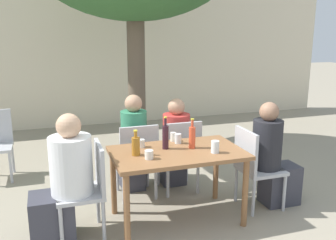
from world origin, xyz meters
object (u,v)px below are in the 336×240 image
object	(u,v)px
drinking_glass_4	(215,147)
patio_chair_0	(89,185)
drinking_glass_0	(141,143)
patio_chair_3	(180,152)
person_seated_0	(63,184)
drinking_glass_1	(173,137)
person_seated_2	(133,149)
drinking_glass_3	(178,139)
amber_bottle_2	(136,146)
wine_bottle_1	(165,136)
patio_chair_1	(254,164)
drinking_glass_2	(149,155)
dining_table_front	(177,160)
person_seated_1	(273,160)
soda_bottle_0	(192,137)
person_seated_3	(174,147)
patio_chair_2	(137,157)

from	to	relation	value
drinking_glass_4	patio_chair_0	bearing A→B (deg)	172.12
patio_chair_0	drinking_glass_0	world-z (taller)	patio_chair_0
patio_chair_3	person_seated_0	size ratio (longest dim) A/B	0.74
patio_chair_3	drinking_glass_1	xyz separation A→B (m)	(-0.19, -0.30, 0.29)
person_seated_0	person_seated_2	xyz separation A→B (m)	(0.86, 0.87, -0.02)
patio_chair_3	drinking_glass_3	bearing A→B (deg)	66.28
amber_bottle_2	drinking_glass_1	bearing A→B (deg)	33.60
wine_bottle_1	drinking_glass_0	distance (m)	0.27
patio_chair_1	drinking_glass_2	xyz separation A→B (m)	(-1.22, -0.14, 0.28)
patio_chair_0	patio_chair_1	bearing A→B (deg)	90.00
patio_chair_1	drinking_glass_1	size ratio (longest dim) A/B	9.24
dining_table_front	patio_chair_1	distance (m)	0.90
person_seated_1	soda_bottle_0	xyz separation A→B (m)	(-0.95, 0.04, 0.34)
patio_chair_0	person_seated_3	xyz separation A→B (m)	(1.15, 0.87, -0.01)
person_seated_3	soda_bottle_0	distance (m)	0.91
person_seated_0	drinking_glass_0	distance (m)	0.87
patio_chair_2	drinking_glass_4	bearing A→B (deg)	126.82
patio_chair_3	drinking_glass_3	world-z (taller)	patio_chair_3
patio_chair_0	person_seated_2	xyz separation A→B (m)	(0.63, 0.87, 0.02)
person_seated_3	patio_chair_3	bearing A→B (deg)	90.00
drinking_glass_1	drinking_glass_4	size ratio (longest dim) A/B	0.79
patio_chair_3	drinking_glass_0	xyz separation A→B (m)	(-0.58, -0.40, 0.28)
patio_chair_2	person_seated_2	world-z (taller)	person_seated_2
amber_bottle_2	drinking_glass_2	bearing A→B (deg)	-57.34
soda_bottle_0	person_seated_2	bearing A→B (deg)	118.03
drinking_glass_1	patio_chair_1	bearing A→B (deg)	-22.10
patio_chair_1	person_seated_1	size ratio (longest dim) A/B	0.76
person_seated_3	drinking_glass_3	world-z (taller)	person_seated_3
drinking_glass_1	drinking_glass_3	distance (m)	0.10
soda_bottle_0	drinking_glass_0	bearing A→B (deg)	159.03
patio_chair_0	person_seated_1	size ratio (longest dim) A/B	0.76
patio_chair_2	drinking_glass_3	bearing A→B (deg)	132.47
patio_chair_2	patio_chair_0	bearing A→B (deg)	45.06
soda_bottle_0	patio_chair_3	bearing A→B (deg)	81.41
patio_chair_0	amber_bottle_2	world-z (taller)	amber_bottle_2
dining_table_front	patio_chair_0	size ratio (longest dim) A/B	1.46
patio_chair_3	soda_bottle_0	size ratio (longest dim) A/B	2.90
patio_chair_2	drinking_glass_4	world-z (taller)	patio_chair_2
wine_bottle_1	drinking_glass_1	xyz separation A→B (m)	(0.16, 0.23, -0.08)
person_seated_1	wine_bottle_1	xyz separation A→B (m)	(-1.22, 0.11, 0.35)
dining_table_front	person_seated_1	bearing A→B (deg)	-0.00
patio_chair_1	person_seated_2	xyz separation A→B (m)	(-1.15, 0.87, 0.02)
person_seated_2	amber_bottle_2	world-z (taller)	person_seated_2
patio_chair_0	patio_chair_2	bearing A→B (deg)	135.06
person_seated_0	amber_bottle_2	world-z (taller)	person_seated_0
patio_chair_0	drinking_glass_4	world-z (taller)	patio_chair_0
person_seated_3	drinking_glass_3	bearing A→B (deg)	74.81
patio_chair_2	drinking_glass_0	bearing A→B (deg)	82.91
person_seated_1	person_seated_2	bearing A→B (deg)	58.09
patio_chair_2	person_seated_2	xyz separation A→B (m)	(0.00, 0.24, 0.02)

